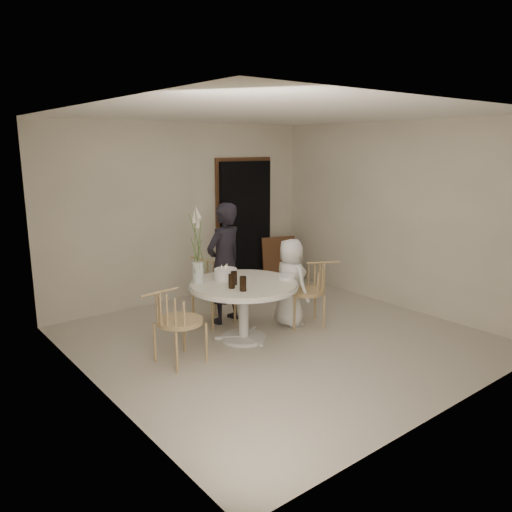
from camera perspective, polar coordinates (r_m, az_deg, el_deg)
ground at (r=6.31m, az=2.57°, el=-9.38°), size 4.50×4.50×0.00m
room_shell at (r=5.90m, az=2.73°, el=5.39°), size 4.50×4.50×4.50m
doorway at (r=8.38m, az=-1.23°, el=3.59°), size 1.00×0.10×2.10m
door_trim at (r=8.40m, az=-1.40°, el=4.02°), size 1.12×0.03×2.22m
table at (r=6.08m, az=-1.42°, el=-4.07°), size 1.33×1.33×0.73m
picture_frame at (r=8.66m, az=2.68°, el=-0.48°), size 0.64×0.36×0.81m
chair_far at (r=6.76m, az=-5.55°, el=-2.91°), size 0.52×0.55×0.86m
chair_right at (r=6.65m, az=6.69°, el=-3.18°), size 0.64×0.63×0.87m
chair_left at (r=5.46m, az=-9.77°, el=-6.74°), size 0.56×0.53×0.88m
girl at (r=6.67m, az=-3.65°, el=-0.83°), size 0.66×0.51×1.63m
boy at (r=6.58m, az=3.99°, el=-3.07°), size 0.38×0.58×1.17m
birthday_cake at (r=6.17m, az=-3.49°, el=-2.09°), size 0.28×0.28×0.19m
cola_tumbler_a at (r=5.93m, az=-2.53°, el=-2.54°), size 0.09×0.09×0.16m
cola_tumbler_b at (r=5.67m, az=-1.50°, el=-3.19°), size 0.10×0.10×0.17m
cola_tumbler_c at (r=5.79m, az=-2.79°, el=-2.90°), size 0.10×0.10×0.17m
cola_tumbler_d at (r=5.91m, az=-2.89°, el=-2.73°), size 0.07×0.07×0.13m
plate_stack at (r=6.18m, az=3.54°, el=-2.45°), size 0.26×0.26×0.05m
flower_vase at (r=6.00m, az=-6.70°, el=0.03°), size 0.13×0.13×0.94m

